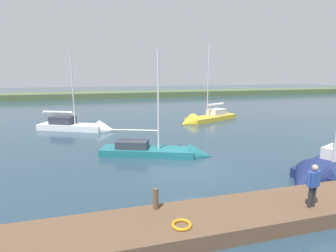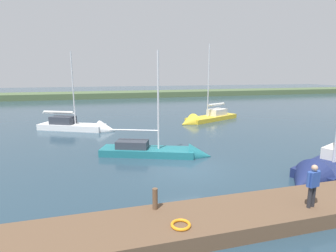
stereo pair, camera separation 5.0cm
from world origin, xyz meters
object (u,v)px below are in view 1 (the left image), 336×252
Objects in this scene: mooring_post_near at (156,199)px; sailboat_inner_slip at (161,154)px; life_ring_buoy at (182,225)px; sailboat_near_dock at (329,168)px; sailboat_behind_pier at (80,128)px; person_on_dock at (313,183)px; sailboat_mid_channel at (205,120)px.

mooring_post_near is 0.10× the size of sailboat_inner_slip.
life_ring_buoy is 0.06× the size of sailboat_near_dock.
sailboat_behind_pier reaches higher than sailboat_inner_slip.
sailboat_behind_pier is 5.04× the size of person_on_dock.
person_on_dock is (4.85, 3.79, 1.25)m from sailboat_near_dock.
person_on_dock reaches higher than mooring_post_near.
sailboat_mid_channel reaches higher than sailboat_inner_slip.
sailboat_behind_pier is 21.13m from person_on_dock.
person_on_dock is at bearing 166.09° from mooring_post_near.
sailboat_near_dock is at bearing -21.55° from sailboat_behind_pier.
person_on_dock is at bearing 179.32° from life_ring_buoy.
life_ring_buoy is 10.52m from sailboat_near_dock.
sailboat_near_dock reaches higher than sailboat_behind_pier.
sailboat_inner_slip is 4.67× the size of person_on_dock.
life_ring_buoy is at bearing -78.92° from sailboat_inner_slip.
sailboat_inner_slip is at bearing -34.26° from sailboat_behind_pier.
sailboat_near_dock reaches higher than person_on_dock.
sailboat_inner_slip is 9.90m from sailboat_near_dock.
mooring_post_near is at bearing -67.25° from life_ring_buoy.
mooring_post_near reaches higher than life_ring_buoy.
life_ring_buoy is 19.47m from sailboat_behind_pier.
mooring_post_near is 0.08× the size of sailboat_mid_channel.
mooring_post_near is 0.07× the size of sailboat_near_dock.
life_ring_buoy is at bearing 78.96° from person_on_dock.
mooring_post_near is 8.21m from sailboat_inner_slip.
mooring_post_near is 1.18× the size of life_ring_buoy.
sailboat_inner_slip reaches higher than person_on_dock.
sailboat_behind_pier is at bearing -71.70° from sailboat_near_dock.
sailboat_inner_slip reaches higher than mooring_post_near.
sailboat_near_dock is 6.28m from person_on_dock.
sailboat_mid_channel is 16.67m from sailboat_near_dock.
mooring_post_near is 10.68m from sailboat_near_dock.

